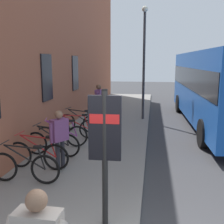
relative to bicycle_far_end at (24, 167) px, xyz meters
The scene contains 14 objects.
ground 5.42m from the bicycle_far_end, 44.38° to the right, with size 60.00×60.00×0.00m, color #38383A.
sidewalk_pavement 5.96m from the bicycle_far_end, ahead, with size 24.00×3.50×0.12m, color gray.
station_facade 7.87m from the bicycle_far_end, ahead, with size 22.00×0.65×8.49m.
bicycle_far_end is the anchor object (origin of this frame).
bicycle_end_of_row 0.85m from the bicycle_far_end, ahead, with size 0.48×1.77×0.97m.
bicycle_under_window 1.88m from the bicycle_far_end, ahead, with size 0.48×1.77×0.97m.
bicycle_mid_rack 2.74m from the bicycle_far_end, ahead, with size 0.60×1.73×0.97m.
bicycle_by_door 3.76m from the bicycle_far_end, ahead, with size 0.58×1.74×0.97m.
bicycle_nearest_sign 4.73m from the bicycle_far_end, ahead, with size 0.54×1.75×0.97m.
transit_info_sign 2.84m from the bicycle_far_end, 122.13° to the right, with size 0.10×0.55×2.40m.
city_bus 9.34m from the bicycle_far_end, 38.73° to the right, with size 10.58×2.93×3.35m.
pedestrian_near_bus 6.87m from the bicycle_far_end, ahead, with size 0.67×0.29×1.77m.
pedestrian_crossing_street 1.24m from the bicycle_far_end, 30.02° to the right, with size 0.51×0.44×1.58m.
street_lamp 8.57m from the bicycle_far_end, 17.78° to the right, with size 0.28×0.28×5.36m.
Camera 1 is at (-3.55, -0.17, 2.97)m, focal length 43.76 mm.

